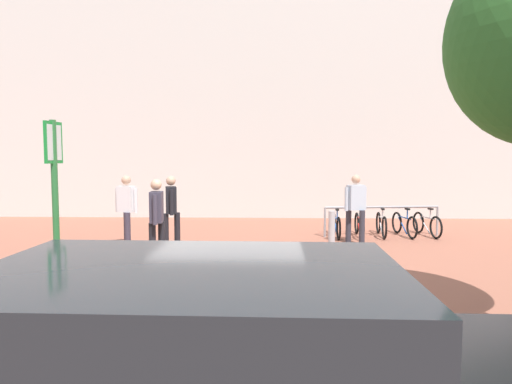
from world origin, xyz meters
TOP-DOWN VIEW (x-y plane):
  - ground_plane at (0.00, 0.00)m, footprint 60.00×60.00m
  - building_facade at (0.00, 8.51)m, footprint 28.00×1.20m
  - planter_strip at (-0.92, -2.44)m, footprint 7.00×1.10m
  - parking_sign_post at (-2.00, -2.44)m, footprint 0.08×0.36m
  - bike_at_sign at (-1.91, -2.36)m, footprint 1.65×0.52m
  - bike_rack_cluster at (3.75, 4.30)m, footprint 3.19×1.77m
  - bollard_steel at (2.15, 2.53)m, footprint 0.16×0.16m
  - person_shirt_blue at (-2.74, 2.64)m, footprint 0.59×0.40m
  - person_casual_tan at (2.82, 3.22)m, footprint 0.57×0.38m
  - person_suited_navy at (-1.61, 2.41)m, footprint 0.36×0.59m
  - person_suited_dark at (-1.59, 0.95)m, footprint 0.29×0.61m

SIDE VIEW (x-z plane):
  - ground_plane at x=0.00m, z-range 0.00..0.00m
  - planter_strip at x=-0.92m, z-range 0.00..0.16m
  - bike_rack_cluster at x=3.75m, z-range -0.07..0.76m
  - bike_at_sign at x=-1.91m, z-range -0.08..0.78m
  - bollard_steel at x=2.15m, z-range 0.00..0.90m
  - person_shirt_blue at x=-2.74m, z-range 0.12..1.84m
  - person_casual_tan at x=2.82m, z-range 0.12..1.84m
  - person_suited_navy at x=-1.61m, z-range 0.12..1.84m
  - person_suited_dark at x=-1.59m, z-range 0.12..1.84m
  - parking_sign_post at x=-2.00m, z-range 0.39..3.02m
  - building_facade at x=0.00m, z-range 0.00..10.00m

